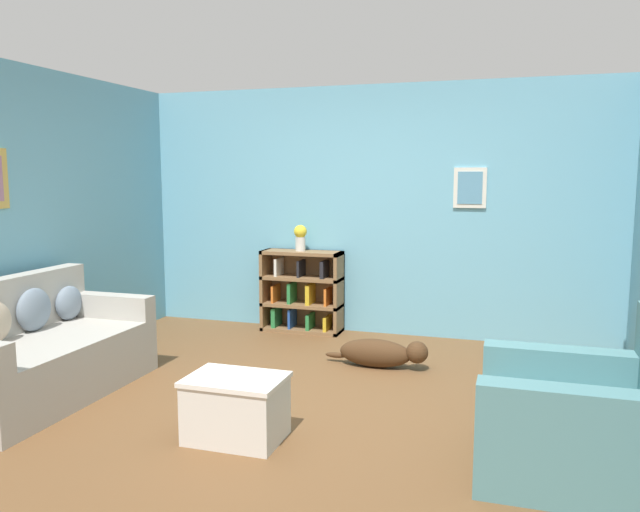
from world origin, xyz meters
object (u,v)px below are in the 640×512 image
recliner_chair (590,421)px  vase (300,236)px  dog (381,353)px  couch (35,354)px  coffee_table (236,406)px  bookshelf (302,292)px

recliner_chair → vase: 3.76m
dog → vase: (-1.10, 1.01, 0.90)m
couch → dog: (2.37, 1.48, -0.20)m
coffee_table → bookshelf: bearing=100.5°
couch → coffee_table: 1.82m
recliner_chair → vase: vase is taller
bookshelf → dog: 1.53m
bookshelf → dog: (1.09, -1.03, -0.29)m
dog → vase: 1.74m
bookshelf → recliner_chair: (2.60, -2.63, -0.10)m
bookshelf → couch: bearing=-117.0°
recliner_chair → coffee_table: (-2.09, -0.15, -0.10)m
couch → coffee_table: (1.79, -0.27, -0.11)m
bookshelf → dog: bearing=-43.4°
bookshelf → recliner_chair: bearing=-45.2°
dog → bookshelf: bearing=136.6°
recliner_chair → vase: (-2.62, 2.61, 0.71)m
couch → bookshelf: (1.28, 2.51, 0.09)m
bookshelf → vase: 0.61m
couch → coffee_table: bearing=-8.4°
recliner_chair → dog: size_ratio=1.14×
couch → bookshelf: couch is taller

